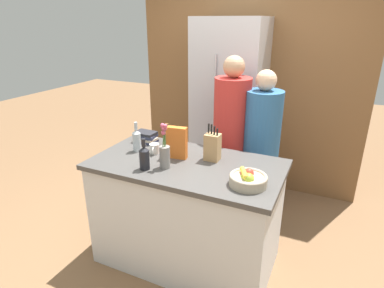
% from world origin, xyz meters
% --- Properties ---
extents(ground_plane, '(14.00, 14.00, 0.00)m').
position_xyz_m(ground_plane, '(0.00, 0.00, 0.00)').
color(ground_plane, brown).
extents(kitchen_island, '(1.51, 0.82, 0.93)m').
position_xyz_m(kitchen_island, '(0.00, 0.00, 0.47)').
color(kitchen_island, silver).
rests_on(kitchen_island, ground_plane).
extents(back_wall_wood, '(2.71, 0.12, 2.60)m').
position_xyz_m(back_wall_wood, '(0.00, 1.70, 1.30)').
color(back_wall_wood, brown).
rests_on(back_wall_wood, ground_plane).
extents(refrigerator, '(0.74, 0.62, 2.02)m').
position_xyz_m(refrigerator, '(-0.11, 1.34, 1.01)').
color(refrigerator, '#B7B7BC').
rests_on(refrigerator, ground_plane).
extents(fruit_bowl, '(0.26, 0.26, 0.11)m').
position_xyz_m(fruit_bowl, '(0.54, -0.16, 0.98)').
color(fruit_bowl, tan).
rests_on(fruit_bowl, kitchen_island).
extents(knife_block, '(0.12, 0.10, 0.30)m').
position_xyz_m(knife_block, '(0.17, 0.13, 1.05)').
color(knife_block, tan).
rests_on(knife_block, kitchen_island).
extents(flower_vase, '(0.08, 0.08, 0.35)m').
position_xyz_m(flower_vase, '(-0.11, -0.15, 1.06)').
color(flower_vase, gray).
rests_on(flower_vase, kitchen_island).
extents(cereal_box, '(0.17, 0.08, 0.26)m').
position_xyz_m(cereal_box, '(-0.11, 0.05, 1.07)').
color(cereal_box, orange).
rests_on(cereal_box, kitchen_island).
extents(coffee_mug, '(0.08, 0.11, 0.08)m').
position_xyz_m(coffee_mug, '(-0.33, 0.05, 0.98)').
color(coffee_mug, silver).
rests_on(coffee_mug, kitchen_island).
extents(book_stack, '(0.21, 0.17, 0.10)m').
position_xyz_m(book_stack, '(-0.54, 0.25, 0.98)').
color(book_stack, '#2D334C').
rests_on(book_stack, kitchen_island).
extents(bottle_oil, '(0.08, 0.08, 0.20)m').
position_xyz_m(bottle_oil, '(-0.32, 0.26, 1.02)').
color(bottle_oil, brown).
rests_on(bottle_oil, kitchen_island).
extents(bottle_vinegar, '(0.07, 0.07, 0.26)m').
position_xyz_m(bottle_vinegar, '(-0.49, 0.04, 1.04)').
color(bottle_vinegar, '#B2BCC1').
rests_on(bottle_vinegar, kitchen_island).
extents(bottle_wine, '(0.08, 0.08, 0.24)m').
position_xyz_m(bottle_wine, '(-0.23, -0.24, 1.03)').
color(bottle_wine, black).
rests_on(bottle_wine, kitchen_island).
extents(person_at_sink, '(0.34, 0.34, 1.70)m').
position_xyz_m(person_at_sink, '(0.13, 0.73, 0.96)').
color(person_at_sink, '#383842').
rests_on(person_at_sink, ground_plane).
extents(person_in_blue, '(0.34, 0.34, 1.59)m').
position_xyz_m(person_in_blue, '(0.42, 0.74, 0.89)').
color(person_in_blue, '#383842').
rests_on(person_in_blue, ground_plane).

